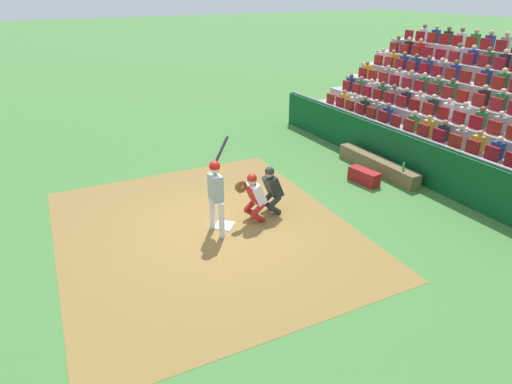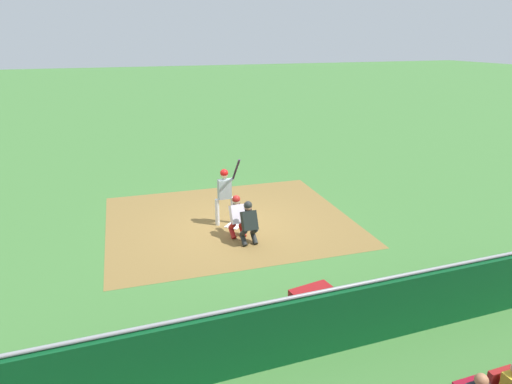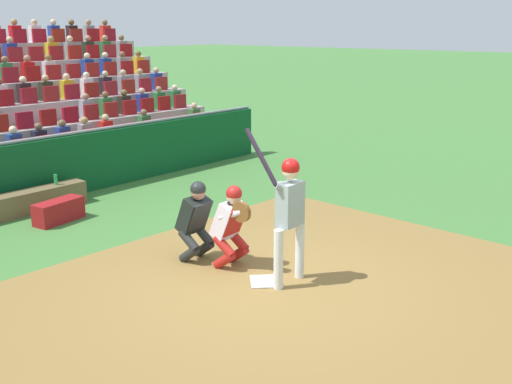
{
  "view_description": "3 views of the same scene",
  "coord_description": "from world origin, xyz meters",
  "views": [
    {
      "loc": [
        -8.37,
        3.65,
        5.25
      ],
      "look_at": [
        -0.32,
        -0.71,
        0.88
      ],
      "focal_mm": 30.33,
      "sensor_mm": 36.0,
      "label": 1
    },
    {
      "loc": [
        -3.59,
        -12.26,
        5.6
      ],
      "look_at": [
        0.55,
        -0.53,
        1.24
      ],
      "focal_mm": 31.22,
      "sensor_mm": 36.0,
      "label": 2
    },
    {
      "loc": [
        6.17,
        5.09,
        3.52
      ],
      "look_at": [
        -0.36,
        -0.49,
        1.17
      ],
      "focal_mm": 42.81,
      "sensor_mm": 36.0,
      "label": 3
    }
  ],
  "objects": [
    {
      "name": "home_plate_umpire",
      "position": [
        0.05,
        -1.35,
        0.7
      ],
      "size": [
        0.46,
        0.46,
        1.29
      ],
      "color": "#252727",
      "rests_on": "ground_plane"
    },
    {
      "name": "dugout_bench",
      "position": [
        0.84,
        -5.62,
        0.22
      ],
      "size": [
        3.2,
        0.4,
        0.44
      ],
      "primitive_type": "cube",
      "color": "brown",
      "rests_on": "ground_plane"
    },
    {
      "name": "equipment_duffel_bag",
      "position": [
        0.36,
        -4.68,
        0.2
      ],
      "size": [
        0.99,
        0.5,
        0.41
      ],
      "primitive_type": "cube",
      "rotation": [
        0.0,
        0.0,
        0.15
      ],
      "color": "maroon",
      "rests_on": "ground_plane"
    },
    {
      "name": "ground_plane",
      "position": [
        0.0,
        0.0,
        0.0
      ],
      "size": [
        160.0,
        160.0,
        0.0
      ],
      "primitive_type": "plane",
      "color": "#417737"
    },
    {
      "name": "catcher_crouching",
      "position": [
        -0.1,
        -0.76,
        0.72
      ],
      "size": [
        0.48,
        0.73,
        1.29
      ],
      "color": "#AD1D1A",
      "rests_on": "ground_plane"
    },
    {
      "name": "infield_dirt_patch",
      "position": [
        0.0,
        0.5,
        0.0
      ],
      "size": [
        7.89,
        6.87,
        0.01
      ],
      "primitive_type": "cube",
      "rotation": [
        0.0,
        0.0,
        -0.04
      ],
      "color": "olive",
      "rests_on": "ground_plane"
    },
    {
      "name": "home_plate_marker",
      "position": [
        0.0,
        0.0,
        0.02
      ],
      "size": [
        0.62,
        0.62,
        0.02
      ],
      "primitive_type": "cube",
      "rotation": [
        0.0,
        0.0,
        0.79
      ],
      "color": "white",
      "rests_on": "infield_dirt_patch"
    },
    {
      "name": "water_bottle_on_bench",
      "position": [
        -0.2,
        -5.63,
        0.54
      ],
      "size": [
        0.07,
        0.07,
        0.21
      ],
      "primitive_type": "cylinder",
      "color": "green",
      "rests_on": "dugout_bench"
    },
    {
      "name": "batter_at_plate",
      "position": [
        -0.18,
        0.25,
        1.12
      ],
      "size": [
        0.7,
        0.64,
        2.21
      ],
      "color": "silver",
      "rests_on": "ground_plane"
    },
    {
      "name": "dugout_wall",
      "position": [
        0.0,
        -6.17,
        0.65
      ],
      "size": [
        13.29,
        0.24,
        1.35
      ],
      "color": "#0B4920",
      "rests_on": "ground_plane"
    }
  ]
}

